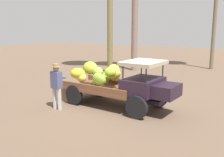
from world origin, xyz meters
The scene contains 4 objects.
ground_plane centered at (0.00, 0.00, 0.00)m, with size 60.00×60.00×0.00m, color brown.
truck centered at (0.17, -0.29, 0.93)m, with size 4.59×2.18×1.83m.
farmer centered at (-1.79, -1.63, 0.97)m, with size 0.52×0.49×1.70m.
wooden_crate centered at (-2.27, -0.46, 0.26)m, with size 0.54×0.50×0.52m, color #846445.
Camera 1 is at (4.36, -8.84, 3.01)m, focal length 41.78 mm.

